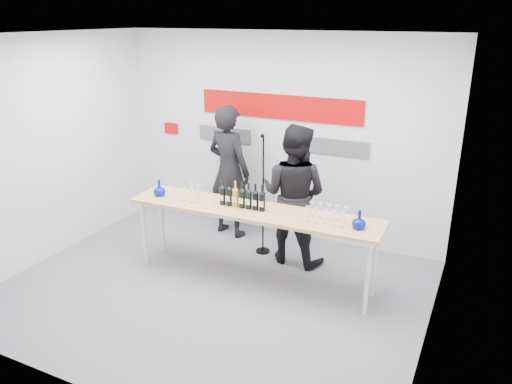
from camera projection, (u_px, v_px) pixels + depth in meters
ground at (213, 289)px, 6.15m from camera, size 5.00×5.00×0.00m
back_wall at (279, 137)px, 7.34m from camera, size 5.00×0.04×3.00m
signage at (275, 116)px, 7.24m from camera, size 3.38×0.02×0.79m
tasting_table at (252, 215)px, 6.11m from camera, size 3.21×0.75×0.96m
wine_bottles at (242, 195)px, 6.09m from camera, size 0.62×0.10×0.33m
decanter_left at (159, 188)px, 6.51m from camera, size 0.16×0.16×0.21m
decanter_right at (359, 219)px, 5.51m from camera, size 0.16×0.16×0.21m
glasses_left at (193, 193)px, 6.36m from camera, size 0.27×0.23×0.18m
glasses_right at (327, 214)px, 5.70m from camera, size 0.47×0.24×0.18m
presenter_left at (229, 171)px, 7.42m from camera, size 0.81×0.62×2.00m
presenter_right at (294, 195)px, 6.60m from camera, size 0.96×0.77×1.90m
mic_stand at (263, 218)px, 6.95m from camera, size 0.20×0.20×1.73m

